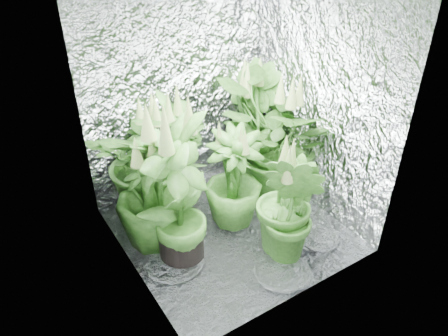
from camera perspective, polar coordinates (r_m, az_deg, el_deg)
name	(u,v)px	position (r m, az deg, el deg)	size (l,w,h in m)	color
ground	(230,229)	(3.51, 0.74, -7.95)	(1.60, 1.60, 0.00)	silver
walls	(231,115)	(2.95, 0.88, 6.91)	(1.62, 1.62, 2.00)	silver
plant_a	(151,157)	(3.46, -9.55, 1.38)	(1.17, 1.17, 1.07)	black
plant_b	(178,152)	(3.54, -6.08, 2.06)	(0.70, 0.70, 1.06)	black
plant_c	(252,126)	(3.86, 3.72, 5.53)	(0.66, 0.66, 1.14)	black
plant_d	(151,193)	(3.14, -9.57, -3.21)	(0.73, 0.73, 1.02)	black
plant_e	(278,141)	(3.60, 7.04, 3.47)	(0.98, 0.98, 1.13)	black
plant_f	(178,194)	(2.91, -6.03, -3.36)	(0.80, 0.80, 1.26)	black
plant_g	(289,206)	(3.04, 8.50, -4.91)	(0.56, 0.56, 0.97)	black
plant_h	(233,181)	(3.34, 1.24, -1.67)	(0.58, 0.58, 0.88)	black
circulation_fan	(247,158)	(4.11, 3.06, 1.36)	(0.14, 0.31, 0.35)	black
plant_label	(296,222)	(3.14, 9.36, -6.97)	(0.05, 0.01, 0.08)	white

